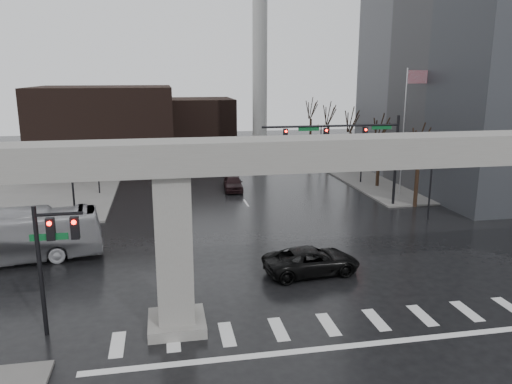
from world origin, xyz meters
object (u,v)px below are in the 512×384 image
at_px(pickup_truck, 312,261).
at_px(far_car, 233,183).
at_px(signal_mast_arm, 356,142).
at_px(city_bus, 4,237).

bearing_deg(pickup_truck, far_car, -2.32).
distance_m(signal_mast_arm, far_car, 13.64).
height_order(pickup_truck, city_bus, city_bus).
height_order(signal_mast_arm, far_car, signal_mast_arm).
bearing_deg(signal_mast_arm, city_bus, -162.20).
bearing_deg(far_car, signal_mast_arm, -37.28).
height_order(city_bus, far_car, city_bus).
distance_m(pickup_truck, city_bus, 19.00).
relative_size(signal_mast_arm, far_car, 2.65).
distance_m(city_bus, far_car, 23.78).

